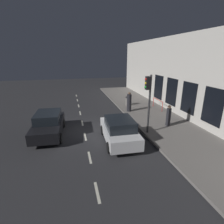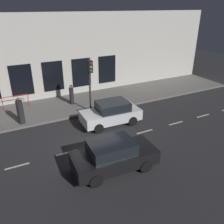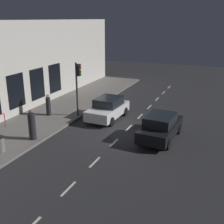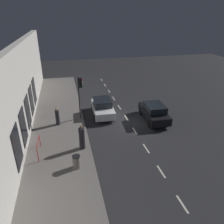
% 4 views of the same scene
% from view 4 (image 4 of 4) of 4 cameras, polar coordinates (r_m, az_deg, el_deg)
% --- Properties ---
extents(ground_plane, '(60.00, 60.00, 0.00)m').
position_cam_4_polar(ground_plane, '(19.61, 4.64, -2.84)').
color(ground_plane, '#28282B').
extents(sidewalk, '(4.50, 32.00, 0.15)m').
position_cam_4_polar(sidewalk, '(18.83, -13.89, -4.55)').
color(sidewalk, slate).
rests_on(sidewalk, ground).
extents(building_facade, '(0.65, 32.00, 6.97)m').
position_cam_4_polar(building_facade, '(17.75, -23.25, 4.35)').
color(building_facade, beige).
rests_on(building_facade, ground).
extents(lane_centre_line, '(0.12, 27.20, 0.01)m').
position_cam_4_polar(lane_centre_line, '(20.46, 3.82, -1.56)').
color(lane_centre_line, beige).
rests_on(lane_centre_line, ground).
extents(traffic_light, '(0.48, 0.32, 3.96)m').
position_cam_4_polar(traffic_light, '(19.18, -8.52, 5.80)').
color(traffic_light, '#2D2D30').
rests_on(traffic_light, sidewalk).
extents(parked_car_0, '(2.08, 4.24, 1.58)m').
position_cam_4_polar(parked_car_0, '(20.13, 11.15, 0.01)').
color(parked_car_0, black).
rests_on(parked_car_0, ground).
extents(parked_car_1, '(2.06, 4.05, 1.58)m').
position_cam_4_polar(parked_car_1, '(20.74, -2.52, 1.26)').
color(parked_car_1, silver).
rests_on(parked_car_1, ground).
extents(pedestrian_0, '(0.49, 0.49, 1.60)m').
position_cam_4_polar(pedestrian_0, '(19.18, -14.34, -1.25)').
color(pedestrian_0, '#232328').
rests_on(pedestrian_0, sidewalk).
extents(pedestrian_1, '(0.52, 0.52, 1.85)m').
position_cam_4_polar(pedestrian_1, '(15.52, -8.01, -6.87)').
color(pedestrian_1, '#232328').
rests_on(pedestrian_1, sidewalk).
extents(trash_bin, '(0.51, 0.51, 0.88)m').
position_cam_4_polar(trash_bin, '(14.02, -9.44, -12.90)').
color(trash_bin, slate).
rests_on(trash_bin, sidewalk).
extents(red_railing, '(0.05, 1.92, 0.97)m').
position_cam_4_polar(red_railing, '(15.72, -19.01, -8.28)').
color(red_railing, red).
rests_on(red_railing, sidewalk).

